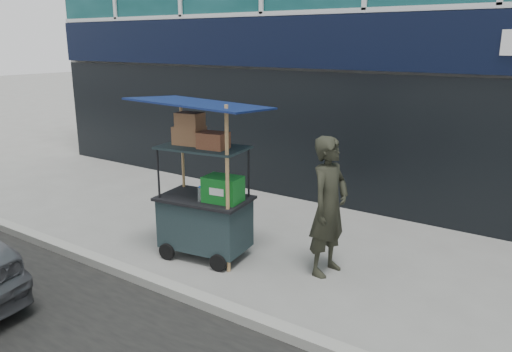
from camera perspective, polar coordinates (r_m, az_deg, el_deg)
The scene contains 4 objects.
ground at distance 6.03m, azimuth -4.63°, elevation -13.84°, with size 80.00×80.00×0.00m, color slate.
curb at distance 5.87m, azimuth -5.91°, elevation -14.08°, with size 80.00×0.18×0.12m, color gray.
vendor_cart at distance 6.86m, azimuth -5.81°, elevation -3.08°, with size 1.80×1.39×2.23m.
vendor_man at distance 6.38m, azimuth 8.33°, elevation -3.46°, with size 0.66×0.43×1.80m, color black.
Camera 1 is at (3.39, -4.05, 2.92)m, focal length 35.00 mm.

